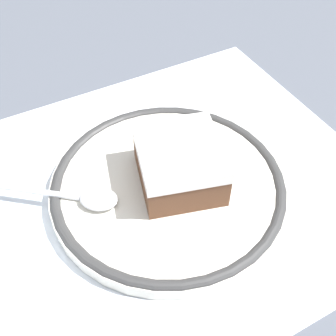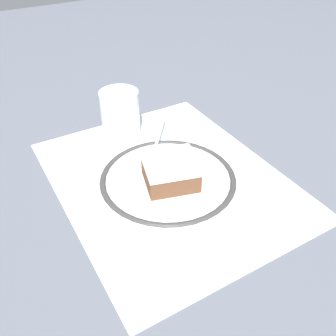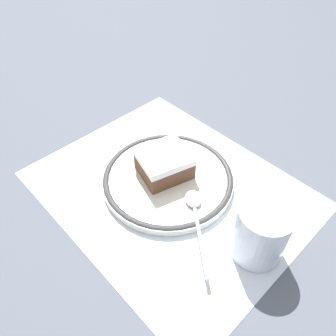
{
  "view_description": "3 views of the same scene",
  "coord_description": "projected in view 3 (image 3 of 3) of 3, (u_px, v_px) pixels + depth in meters",
  "views": [
    {
      "loc": [
        -0.11,
        -0.24,
        0.32
      ],
      "look_at": [
        0.01,
        -0.01,
        0.03
      ],
      "focal_mm": 45.95,
      "sensor_mm": 36.0,
      "label": 1
    },
    {
      "loc": [
        0.41,
        -0.24,
        0.39
      ],
      "look_at": [
        0.01,
        -0.01,
        0.03
      ],
      "focal_mm": 39.72,
      "sensor_mm": 36.0,
      "label": 2
    },
    {
      "loc": [
        -0.26,
        0.25,
        0.42
      ],
      "look_at": [
        0.01,
        -0.01,
        0.03
      ],
      "focal_mm": 35.33,
      "sensor_mm": 36.0,
      "label": 3
    }
  ],
  "objects": [
    {
      "name": "ground_plane",
      "position": [
        170.0,
        189.0,
        0.55
      ],
      "size": [
        2.4,
        2.4,
        0.0
      ],
      "primitive_type": "plane",
      "color": "#4C515B"
    },
    {
      "name": "cake_slice",
      "position": [
        164.0,
        163.0,
        0.54
      ],
      "size": [
        0.09,
        0.1,
        0.04
      ],
      "color": "brown",
      "rests_on": "plate"
    },
    {
      "name": "placemat",
      "position": [
        170.0,
        189.0,
        0.55
      ],
      "size": [
        0.43,
        0.34,
        0.0
      ],
      "primitive_type": "cube",
      "color": "silver",
      "rests_on": "ground_plane"
    },
    {
      "name": "spoon",
      "position": [
        195.0,
        210.0,
        0.5
      ],
      "size": [
        0.13,
        0.1,
        0.01
      ],
      "color": "silver",
      "rests_on": "plate"
    },
    {
      "name": "cup",
      "position": [
        260.0,
        234.0,
        0.44
      ],
      "size": [
        0.07,
        0.07,
        0.09
      ],
      "color": "silver",
      "rests_on": "placemat"
    },
    {
      "name": "plate",
      "position": [
        168.0,
        178.0,
        0.55
      ],
      "size": [
        0.22,
        0.22,
        0.02
      ],
      "color": "silver",
      "rests_on": "placemat"
    }
  ]
}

